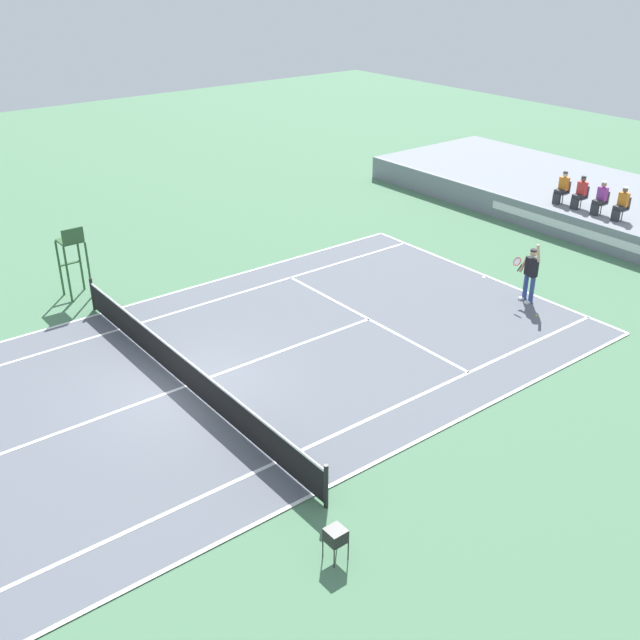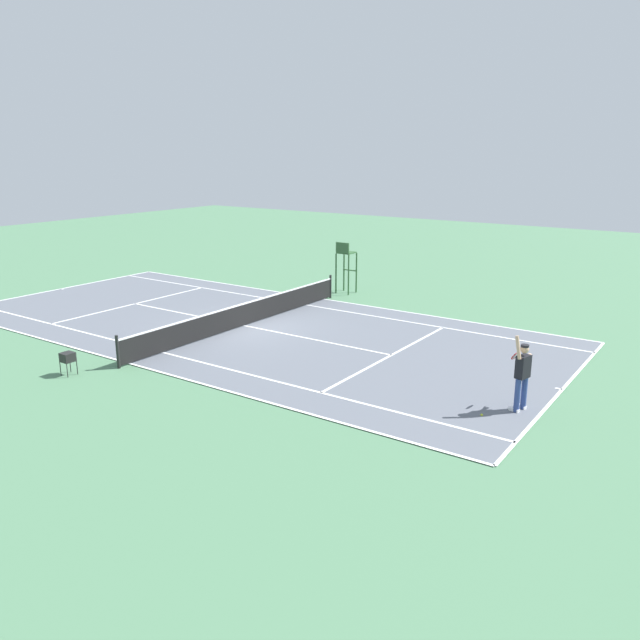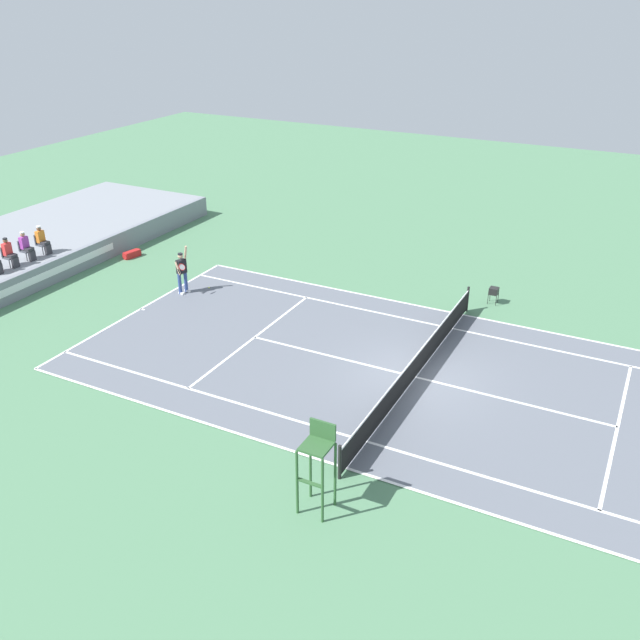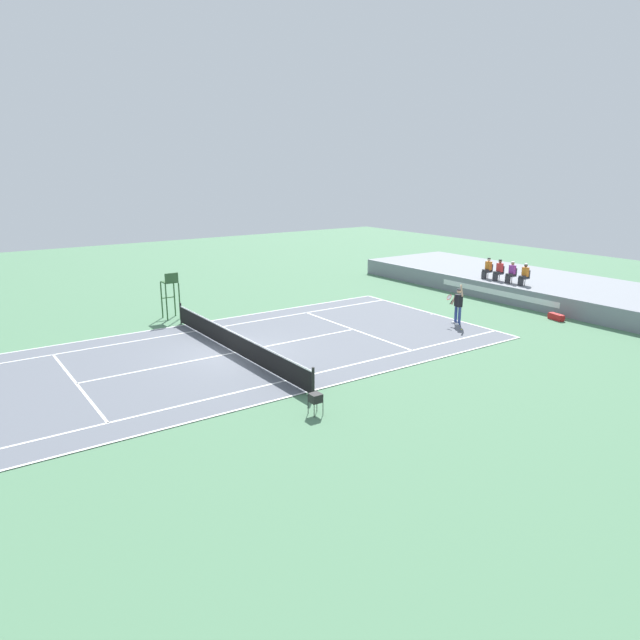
% 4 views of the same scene
% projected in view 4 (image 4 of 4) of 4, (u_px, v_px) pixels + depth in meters
% --- Properties ---
extents(ground_plane, '(80.00, 80.00, 0.00)m').
position_uv_depth(ground_plane, '(235.00, 353.00, 24.55)').
color(ground_plane, '#4C7A56').
extents(court, '(11.08, 23.88, 0.03)m').
position_uv_depth(court, '(235.00, 353.00, 24.55)').
color(court, slate).
rests_on(court, ground).
extents(net, '(11.98, 0.10, 1.07)m').
position_uv_depth(net, '(234.00, 341.00, 24.42)').
color(net, black).
rests_on(net, ground).
extents(barrier_wall, '(23.66, 0.25, 1.04)m').
position_uv_depth(barrier_wall, '(497.00, 293.00, 33.92)').
color(barrier_wall, gray).
rests_on(barrier_wall, ground).
extents(bleacher_platform, '(23.66, 7.24, 1.04)m').
position_uv_depth(bleacher_platform, '(536.00, 286.00, 35.99)').
color(bleacher_platform, gray).
rests_on(bleacher_platform, ground).
extents(spectator_seated_0, '(0.44, 0.60, 1.27)m').
position_uv_depth(spectator_seated_0, '(487.00, 269.00, 35.48)').
color(spectator_seated_0, '#474C56').
rests_on(spectator_seated_0, bleacher_platform).
extents(spectator_seated_1, '(0.44, 0.60, 1.27)m').
position_uv_depth(spectator_seated_1, '(499.00, 270.00, 34.81)').
color(spectator_seated_1, '#474C56').
rests_on(spectator_seated_1, bleacher_platform).
extents(spectator_seated_2, '(0.44, 0.60, 1.27)m').
position_uv_depth(spectator_seated_2, '(511.00, 273.00, 34.09)').
color(spectator_seated_2, '#474C56').
rests_on(spectator_seated_2, bleacher_platform).
extents(spectator_seated_3, '(0.44, 0.60, 1.27)m').
position_uv_depth(spectator_seated_3, '(524.00, 275.00, 33.37)').
color(spectator_seated_3, '#474C56').
rests_on(spectator_seated_3, bleacher_platform).
extents(tennis_player, '(0.83, 0.61, 2.08)m').
position_uv_depth(tennis_player, '(458.00, 305.00, 28.87)').
color(tennis_player, navy).
rests_on(tennis_player, ground).
extents(tennis_ball, '(0.07, 0.07, 0.07)m').
position_uv_depth(tennis_ball, '(461.00, 330.00, 28.02)').
color(tennis_ball, '#D1E533').
rests_on(tennis_ball, ground).
extents(umpire_chair, '(0.77, 0.77, 2.44)m').
position_uv_depth(umpire_chair, '(170.00, 289.00, 29.88)').
color(umpire_chair, '#2D562D').
rests_on(umpire_chair, ground).
extents(equipment_bag, '(0.95, 0.49, 0.32)m').
position_uv_depth(equipment_bag, '(556.00, 317.00, 29.92)').
color(equipment_bag, red).
rests_on(equipment_bag, ground).
extents(ball_hopper, '(0.36, 0.36, 0.70)m').
position_uv_depth(ball_hopper, '(315.00, 398.00, 18.30)').
color(ball_hopper, black).
rests_on(ball_hopper, ground).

